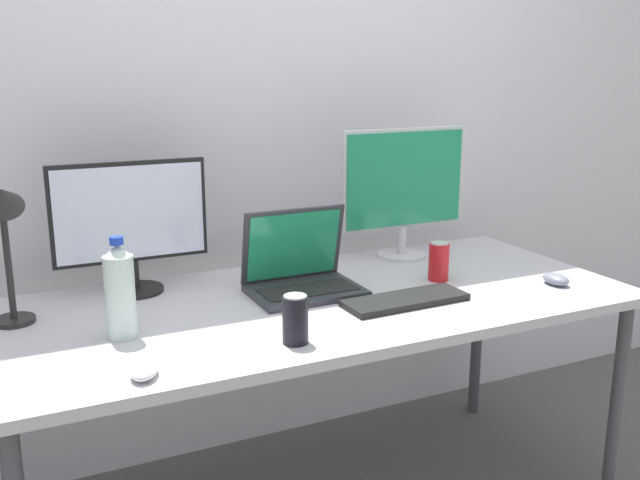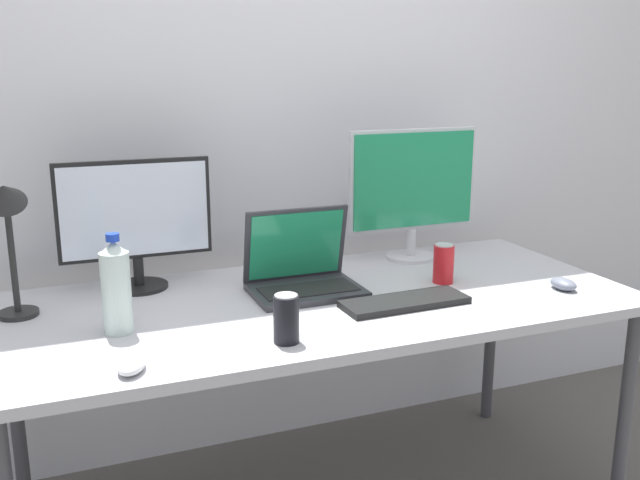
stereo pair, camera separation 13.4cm
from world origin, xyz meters
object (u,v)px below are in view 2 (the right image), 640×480
(keyboard_main, at_px, (405,302))
(water_bottle, at_px, (116,287))
(monitor_left, at_px, (135,218))
(mouse_by_laptop, at_px, (131,364))
(laptop_silver, at_px, (302,273))
(desk_lamp, at_px, (8,222))
(work_desk, at_px, (320,315))
(soda_can_by_laptop, at_px, (443,263))
(soda_can_near_keyboard, at_px, (286,319))
(mouse_by_keyboard, at_px, (563,284))
(monitor_center, at_px, (413,187))

(keyboard_main, bearing_deg, water_bottle, 171.96)
(monitor_left, distance_m, mouse_by_laptop, 0.66)
(laptop_silver, xyz_separation_m, desk_lamp, (-0.82, 0.04, 0.22))
(work_desk, bearing_deg, soda_can_by_laptop, 0.57)
(work_desk, bearing_deg, water_bottle, -174.00)
(mouse_by_laptop, height_order, desk_lamp, desk_lamp)
(monitor_left, bearing_deg, soda_can_near_keyboard, -64.33)
(soda_can_near_keyboard, bearing_deg, work_desk, 54.50)
(keyboard_main, height_order, desk_lamp, desk_lamp)
(mouse_by_laptop, distance_m, desk_lamp, 0.58)
(work_desk, relative_size, soda_can_near_keyboard, 15.02)
(mouse_by_keyboard, xyz_separation_m, mouse_by_laptop, (-1.33, -0.12, -0.00))
(laptop_silver, height_order, soda_can_by_laptop, laptop_silver)
(keyboard_main, bearing_deg, soda_can_near_keyboard, -163.08)
(monitor_left, height_order, water_bottle, monitor_left)
(soda_can_near_keyboard, xyz_separation_m, desk_lamp, (-0.63, 0.42, 0.22))
(laptop_silver, bearing_deg, mouse_by_keyboard, -20.80)
(mouse_by_keyboard, xyz_separation_m, desk_lamp, (-1.58, 0.33, 0.26))
(monitor_left, distance_m, mouse_by_keyboard, 1.34)
(mouse_by_keyboard, distance_m, mouse_by_laptop, 1.34)
(water_bottle, xyz_separation_m, desk_lamp, (-0.25, 0.19, 0.16))
(work_desk, height_order, keyboard_main, keyboard_main)
(keyboard_main, bearing_deg, soda_can_by_laptop, 33.79)
(mouse_by_keyboard, distance_m, water_bottle, 1.34)
(soda_can_near_keyboard, height_order, desk_lamp, desk_lamp)
(mouse_by_keyboard, bearing_deg, keyboard_main, 174.23)
(laptop_silver, height_order, mouse_by_laptop, laptop_silver)
(work_desk, distance_m, desk_lamp, 0.91)
(keyboard_main, xyz_separation_m, mouse_by_keyboard, (0.53, -0.05, 0.01))
(laptop_silver, relative_size, desk_lamp, 0.80)
(monitor_center, height_order, desk_lamp, monitor_center)
(work_desk, relative_size, desk_lamp, 4.59)
(soda_can_by_laptop, bearing_deg, work_desk, -179.43)
(laptop_silver, xyz_separation_m, keyboard_main, (0.23, -0.24, -0.05))
(keyboard_main, relative_size, desk_lamp, 0.91)
(work_desk, xyz_separation_m, laptop_silver, (-0.02, 0.09, 0.11))
(mouse_by_laptop, bearing_deg, monitor_left, 97.94)
(keyboard_main, relative_size, mouse_by_laptop, 3.43)
(desk_lamp, bearing_deg, work_desk, -8.50)
(mouse_by_laptop, bearing_deg, soda_can_near_keyboard, 22.50)
(monitor_left, distance_m, laptop_silver, 0.54)
(soda_can_near_keyboard, bearing_deg, desk_lamp, 146.68)
(keyboard_main, relative_size, mouse_by_keyboard, 3.89)
(mouse_by_laptop, relative_size, water_bottle, 0.41)
(keyboard_main, bearing_deg, mouse_by_keyboard, -7.10)
(laptop_silver, distance_m, keyboard_main, 0.33)
(laptop_silver, height_order, keyboard_main, laptop_silver)
(keyboard_main, bearing_deg, desk_lamp, 163.51)
(monitor_left, height_order, mouse_by_laptop, monitor_left)
(monitor_center, xyz_separation_m, mouse_by_keyboard, (0.27, -0.50, -0.24))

